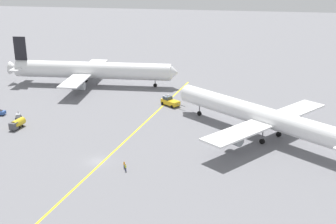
# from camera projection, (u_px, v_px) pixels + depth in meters

# --- Properties ---
(ground_plane) EXTENTS (600.00, 600.00, 0.00)m
(ground_plane) POSITION_uv_depth(u_px,v_px,m) (97.00, 161.00, 99.41)
(ground_plane) COLOR slate
(taxiway_stripe) EXTENTS (16.54, 118.99, 0.01)m
(taxiway_stripe) POSITION_uv_depth(u_px,v_px,m) (121.00, 144.00, 108.24)
(taxiway_stripe) COLOR yellow
(taxiway_stripe) RESTS_ON ground
(airliner_at_gate_left) EXTENTS (60.81, 40.39, 16.65)m
(airliner_at_gate_left) POSITION_uv_depth(u_px,v_px,m) (91.00, 70.00, 156.61)
(airliner_at_gate_left) COLOR white
(airliner_at_gate_left) RESTS_ON ground
(airliner_being_pushed) EXTENTS (48.90, 40.38, 16.66)m
(airliner_being_pushed) POSITION_uv_depth(u_px,v_px,m) (262.00, 116.00, 111.11)
(airliner_being_pushed) COLOR white
(airliner_being_pushed) RESTS_ON ground
(pushback_tug) EXTENTS (8.20, 6.69, 2.98)m
(pushback_tug) POSITION_uv_depth(u_px,v_px,m) (170.00, 101.00, 136.21)
(pushback_tug) COLOR gold
(pushback_tug) RESTS_ON ground
(gse_gpu_cart_small) EXTENTS (2.31, 2.57, 1.90)m
(gse_gpu_cart_small) POSITION_uv_depth(u_px,v_px,m) (18.00, 116.00, 125.31)
(gse_gpu_cart_small) COLOR gray
(gse_gpu_cart_small) RESTS_ON ground
(gse_fuel_bowser_stubby) EXTENTS (2.58, 5.12, 2.40)m
(gse_fuel_bowser_stubby) POSITION_uv_depth(u_px,v_px,m) (17.00, 124.00, 118.00)
(gse_fuel_bowser_stubby) COLOR gold
(gse_fuel_bowser_stubby) RESTS_ON ground
(ground_crew_marshaller_foreground) EXTENTS (0.36, 0.50, 1.56)m
(ground_crew_marshaller_foreground) POSITION_uv_depth(u_px,v_px,m) (124.00, 165.00, 95.89)
(ground_crew_marshaller_foreground) COLOR #2D3351
(ground_crew_marshaller_foreground) RESTS_ON ground
(ground_crew_ramp_agent_by_cones) EXTENTS (0.36, 0.36, 1.60)m
(ground_crew_ramp_agent_by_cones) POSITION_uv_depth(u_px,v_px,m) (126.00, 168.00, 94.56)
(ground_crew_ramp_agent_by_cones) COLOR #2D3351
(ground_crew_ramp_agent_by_cones) RESTS_ON ground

